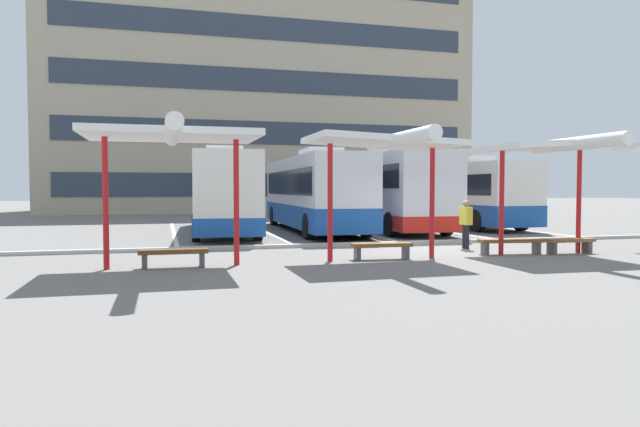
{
  "coord_description": "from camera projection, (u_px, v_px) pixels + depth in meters",
  "views": [
    {
      "loc": [
        -8.25,
        -16.66,
        1.95
      ],
      "look_at": [
        -2.72,
        3.52,
        1.02
      ],
      "focal_mm": 32.1,
      "sensor_mm": 36.0,
      "label": 1
    }
  ],
  "objects": [
    {
      "name": "waiting_shelter_2",
      "position": [
        548.0,
        149.0,
        16.53
      ],
      "size": [
        3.65,
        4.85,
        3.37
      ],
      "color": "red",
      "rests_on": "ground"
    },
    {
      "name": "ground_plane",
      "position": [
        431.0,
        249.0,
        18.31
      ],
      "size": [
        160.0,
        160.0,
        0.0
      ],
      "primitive_type": "plane",
      "color": "slate"
    },
    {
      "name": "coach_bus_1",
      "position": [
        313.0,
        194.0,
        26.05
      ],
      "size": [
        2.92,
        11.85,
        3.65
      ],
      "color": "silver",
      "rests_on": "ground"
    },
    {
      "name": "platform_kerb",
      "position": [
        411.0,
        243.0,
        19.77
      ],
      "size": [
        44.0,
        0.24,
        0.12
      ],
      "primitive_type": "cube",
      "color": "#ADADA8",
      "rests_on": "ground"
    },
    {
      "name": "bench_0",
      "position": [
        174.0,
        254.0,
        13.97
      ],
      "size": [
        1.66,
        0.44,
        0.45
      ],
      "color": "brown",
      "rests_on": "ground"
    },
    {
      "name": "bench_2",
      "position": [
        511.0,
        243.0,
        16.82
      ],
      "size": [
        1.95,
        0.66,
        0.45
      ],
      "color": "brown",
      "rests_on": "ground"
    },
    {
      "name": "terminal_building",
      "position": [
        258.0,
        97.0,
        51.12
      ],
      "size": [
        34.63,
        14.31,
        22.9
      ],
      "color": "tan",
      "rests_on": "ground"
    },
    {
      "name": "lane_stripe_2",
      "position": [
        346.0,
        230.0,
        26.82
      ],
      "size": [
        0.16,
        14.0,
        0.01
      ],
      "primitive_type": "cube",
      "color": "white",
      "rests_on": "ground"
    },
    {
      "name": "coach_bus_0",
      "position": [
        223.0,
        194.0,
        25.17
      ],
      "size": [
        3.21,
        12.07,
        3.65
      ],
      "color": "silver",
      "rests_on": "ground"
    },
    {
      "name": "waiting_passenger_0",
      "position": [
        466.0,
        221.0,
        18.34
      ],
      "size": [
        0.23,
        0.46,
        1.56
      ],
      "color": "black",
      "rests_on": "ground"
    },
    {
      "name": "lane_stripe_0",
      "position": [
        174.0,
        233.0,
        24.75
      ],
      "size": [
        0.16,
        14.0,
        0.01
      ],
      "primitive_type": "cube",
      "color": "white",
      "rests_on": "ground"
    },
    {
      "name": "bench_1",
      "position": [
        382.0,
        247.0,
        15.62
      ],
      "size": [
        1.7,
        0.55,
        0.45
      ],
      "color": "brown",
      "rests_on": "ground"
    },
    {
      "name": "lane_stripe_1",
      "position": [
        263.0,
        231.0,
        25.79
      ],
      "size": [
        0.16,
        14.0,
        0.01
      ],
      "primitive_type": "cube",
      "color": "white",
      "rests_on": "ground"
    },
    {
      "name": "coach_bus_2",
      "position": [
        385.0,
        191.0,
        26.9
      ],
      "size": [
        3.08,
        11.4,
        3.81
      ],
      "color": "silver",
      "rests_on": "ground"
    },
    {
      "name": "waiting_shelter_0",
      "position": [
        172.0,
        138.0,
        13.68
      ],
      "size": [
        4.11,
        4.79,
        3.4
      ],
      "color": "red",
      "rests_on": "ground"
    },
    {
      "name": "coach_bus_3",
      "position": [
        453.0,
        195.0,
        29.37
      ],
      "size": [
        2.99,
        11.21,
        3.47
      ],
      "color": "silver",
      "rests_on": "ground"
    },
    {
      "name": "lane_stripe_3",
      "position": [
        422.0,
        228.0,
        27.86
      ],
      "size": [
        0.16,
        14.0,
        0.01
      ],
      "primitive_type": "cube",
      "color": "white",
      "rests_on": "ground"
    },
    {
      "name": "lane_stripe_4",
      "position": [
        493.0,
        227.0,
        28.89
      ],
      "size": [
        0.16,
        14.0,
        0.01
      ],
      "primitive_type": "cube",
      "color": "white",
      "rests_on": "ground"
    },
    {
      "name": "bench_3",
      "position": [
        570.0,
        242.0,
        17.01
      ],
      "size": [
        1.53,
        0.44,
        0.45
      ],
      "color": "brown",
      "rests_on": "ground"
    },
    {
      "name": "waiting_shelter_1",
      "position": [
        386.0,
        145.0,
        15.22
      ],
      "size": [
        3.97,
        4.4,
        3.36
      ],
      "color": "red",
      "rests_on": "ground"
    }
  ]
}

